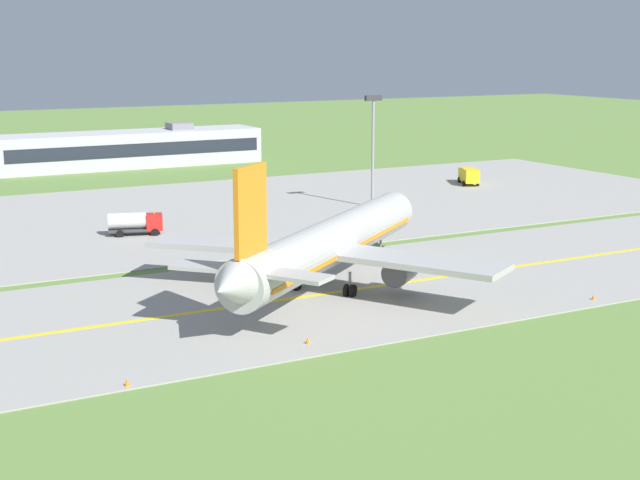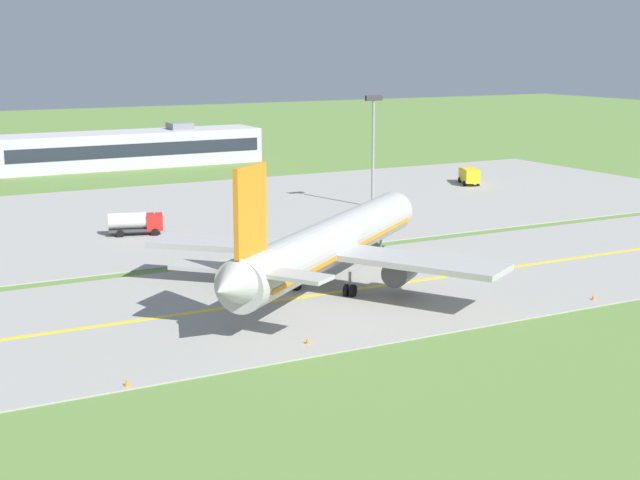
{
  "view_description": "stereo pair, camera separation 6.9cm",
  "coord_description": "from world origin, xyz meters",
  "px_view_note": "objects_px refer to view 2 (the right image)",
  "views": [
    {
      "loc": [
        -35.21,
        -67.66,
        21.07
      ],
      "look_at": [
        3.46,
        3.67,
        4.0
      ],
      "focal_mm": 52.15,
      "sensor_mm": 36.0,
      "label": 1
    },
    {
      "loc": [
        -35.15,
        -67.69,
        21.07
      ],
      "look_at": [
        3.46,
        3.67,
        4.0
      ],
      "focal_mm": 52.15,
      "sensor_mm": 36.0,
      "label": 2
    }
  ],
  "objects_px": {
    "service_truck_baggage": "(469,175)",
    "service_truck_fuel": "(136,222)",
    "airplane_lead": "(329,244)",
    "apron_light_mast": "(373,137)"
  },
  "relations": [
    {
      "from": "service_truck_baggage",
      "to": "service_truck_fuel",
      "type": "xyz_separation_m",
      "value": [
        -56.84,
        -13.28,
        0.0
      ]
    },
    {
      "from": "airplane_lead",
      "to": "service_truck_baggage",
      "type": "bearing_deg",
      "value": 42.05
    },
    {
      "from": "service_truck_baggage",
      "to": "service_truck_fuel",
      "type": "distance_m",
      "value": 58.37
    },
    {
      "from": "service_truck_baggage",
      "to": "apron_light_mast",
      "type": "relative_size",
      "value": 0.43
    },
    {
      "from": "service_truck_fuel",
      "to": "apron_light_mast",
      "type": "distance_m",
      "value": 34.24
    },
    {
      "from": "airplane_lead",
      "to": "service_truck_fuel",
      "type": "bearing_deg",
      "value": 103.86
    },
    {
      "from": "airplane_lead",
      "to": "service_truck_baggage",
      "type": "height_order",
      "value": "airplane_lead"
    },
    {
      "from": "airplane_lead",
      "to": "service_truck_baggage",
      "type": "relative_size",
      "value": 5.29
    },
    {
      "from": "airplane_lead",
      "to": "service_truck_baggage",
      "type": "distance_m",
      "value": 66.27
    },
    {
      "from": "service_truck_baggage",
      "to": "apron_light_mast",
      "type": "bearing_deg",
      "value": -156.7
    }
  ]
}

